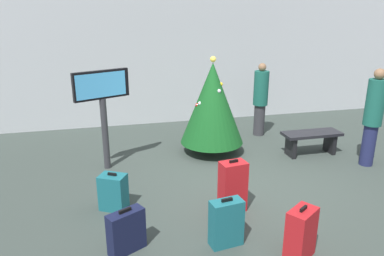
# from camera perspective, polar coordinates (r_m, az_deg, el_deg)

# --- Properties ---
(ground_plane) EXTENTS (16.00, 16.00, 0.00)m
(ground_plane) POSITION_cam_1_polar(r_m,az_deg,el_deg) (6.43, 8.74, -8.56)
(ground_plane) COLOR #38423D
(back_wall) EXTENTS (16.00, 0.20, 3.36)m
(back_wall) POSITION_cam_1_polar(r_m,az_deg,el_deg) (9.64, 0.12, 11.00)
(back_wall) COLOR #B7BCC1
(back_wall) RESTS_ON ground_plane
(holiday_tree) EXTENTS (1.30, 1.30, 2.01)m
(holiday_tree) POSITION_cam_1_polar(r_m,az_deg,el_deg) (7.38, 3.20, 3.89)
(holiday_tree) COLOR #4C3319
(holiday_tree) RESTS_ON ground_plane
(flight_info_kiosk) EXTENTS (0.98, 0.49, 1.85)m
(flight_info_kiosk) POSITION_cam_1_polar(r_m,az_deg,el_deg) (6.72, -13.86, 4.34)
(flight_info_kiosk) COLOR #333338
(flight_info_kiosk) RESTS_ON ground_plane
(waiting_bench) EXTENTS (1.20, 0.44, 0.48)m
(waiting_bench) POSITION_cam_1_polar(r_m,az_deg,el_deg) (7.85, 18.21, -1.56)
(waiting_bench) COLOR black
(waiting_bench) RESTS_ON ground_plane
(traveller_0) EXTENTS (0.48, 0.48, 1.71)m
(traveller_0) POSITION_cam_1_polar(r_m,az_deg,el_deg) (8.66, 10.69, 4.65)
(traveller_0) COLOR #333338
(traveller_0) RESTS_ON ground_plane
(traveller_1) EXTENTS (0.46, 0.46, 1.86)m
(traveller_1) POSITION_cam_1_polar(r_m,az_deg,el_deg) (7.55, 26.54, 1.77)
(traveller_1) COLOR #1E234C
(traveller_1) RESTS_ON ground_plane
(suitcase_0) EXTENTS (0.41, 0.30, 0.81)m
(suitcase_0) POSITION_cam_1_polar(r_m,az_deg,el_deg) (5.44, 6.41, -9.09)
(suitcase_0) COLOR #B2191E
(suitcase_0) RESTS_ON ground_plane
(suitcase_1) EXTENTS (0.49, 0.38, 0.58)m
(suitcase_1) POSITION_cam_1_polar(r_m,az_deg,el_deg) (4.69, -10.26, -15.68)
(suitcase_1) COLOR #141938
(suitcase_1) RESTS_ON ground_plane
(suitcase_2) EXTENTS (0.46, 0.42, 0.58)m
(suitcase_2) POSITION_cam_1_polar(r_m,az_deg,el_deg) (5.62, -12.24, -9.79)
(suitcase_2) COLOR #19606B
(suitcase_2) RESTS_ON ground_plane
(suitcase_3) EXTENTS (0.44, 0.26, 0.66)m
(suitcase_3) POSITION_cam_1_polar(r_m,az_deg,el_deg) (4.73, 5.39, -14.61)
(suitcase_3) COLOR #19606B
(suitcase_3) RESTS_ON ground_plane
(suitcase_4) EXTENTS (0.46, 0.41, 0.68)m
(suitcase_4) POSITION_cam_1_polar(r_m,az_deg,el_deg) (4.69, 16.70, -15.58)
(suitcase_4) COLOR #B2191E
(suitcase_4) RESTS_ON ground_plane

